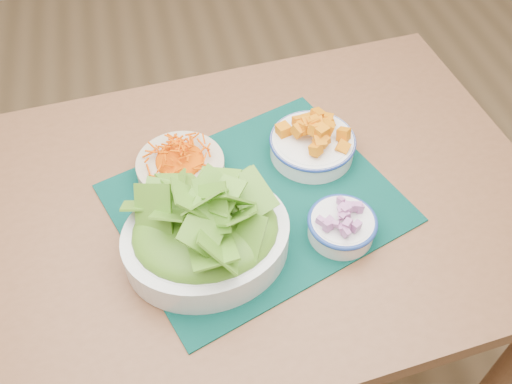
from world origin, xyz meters
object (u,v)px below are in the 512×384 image
table (239,232)px  carrot_bowl (180,164)px  squash_bowl (313,140)px  onion_bowl (342,224)px  lettuce_bowl (205,230)px  placemat (256,203)px

table → carrot_bowl: carrot_bowl is taller
squash_bowl → onion_bowl: size_ratio=1.51×
squash_bowl → lettuce_bowl: lettuce_bowl is taller
carrot_bowl → squash_bowl: 0.27m
placemat → onion_bowl: (0.13, -0.11, 0.03)m
lettuce_bowl → squash_bowl: bearing=30.6°
placemat → carrot_bowl: bearing=122.8°
table → carrot_bowl: size_ratio=6.83×
lettuce_bowl → onion_bowl: lettuce_bowl is taller
table → onion_bowl: (0.17, -0.12, 0.13)m
squash_bowl → lettuce_bowl: bearing=-142.5°
squash_bowl → lettuce_bowl: (-0.25, -0.19, 0.03)m
carrot_bowl → onion_bowl: bearing=-38.6°
onion_bowl → squash_bowl: bearing=88.2°
lettuce_bowl → placemat: bearing=33.0°
placemat → lettuce_bowl: bearing=-159.0°
squash_bowl → lettuce_bowl: 0.32m
table → lettuce_bowl: size_ratio=3.91×
lettuce_bowl → table: bearing=46.9°
squash_bowl → lettuce_bowl: size_ratio=0.62×
squash_bowl → onion_bowl: bearing=-91.8°
lettuce_bowl → carrot_bowl: bearing=88.8°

